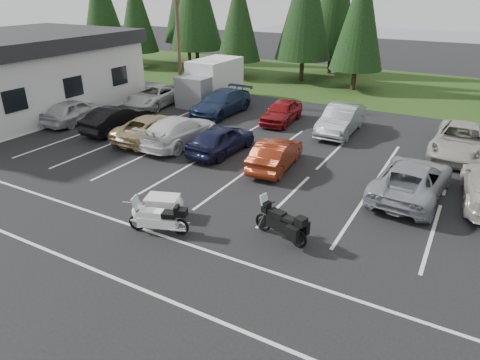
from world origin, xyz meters
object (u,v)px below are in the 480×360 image
Objects in this scene: car_near_1 at (117,119)px; adventure_motorcycle at (281,220)px; car_near_3 at (180,131)px; car_near_2 at (154,128)px; car_far_4 at (461,140)px; building at (6,74)px; car_near_4 at (221,139)px; car_near_6 at (412,179)px; box_truck at (208,82)px; car_near_0 at (74,111)px; car_far_0 at (155,96)px; car_far_2 at (282,111)px; cargo_trailer at (163,206)px; car_far_1 at (221,103)px; touring_motorcycle at (158,216)px; utility_pole at (178,33)px; car_near_5 at (276,154)px; car_far_3 at (341,120)px.

adventure_motorcycle is (13.04, -5.98, -0.01)m from car_near_1.
car_near_2 is at bearing 5.46° from car_near_3.
building is at bearing -166.08° from car_far_4.
car_near_4 is 0.81× the size of car_near_6.
car_near_2 is at bearing -76.25° from box_truck.
car_far_0 is at bearing -111.84° from car_near_0.
car_near_2 is 7.41m from car_far_0.
car_far_2 is 2.37× the size of cargo_trailer.
car_far_1 reaches higher than adventure_motorcycle.
car_near_2 is at bearing 4.90° from car_near_4.
car_near_3 reaches higher than touring_motorcycle.
building reaches higher than car_far_1.
car_near_0 is at bearing -117.49° from box_truck.
adventure_motorcycle is at bearing 138.56° from car_near_4.
car_near_6 is 0.96× the size of car_far_4.
car_far_0 is (-1.82, 5.51, -0.02)m from car_near_1.
car_near_3 is at bearing 158.77° from adventure_motorcycle.
box_truck is at bearing -65.63° from car_near_3.
car_far_1 is (-3.76, 6.08, 0.03)m from car_near_4.
touring_motorcycle is at bearing -55.12° from car_far_0.
car_far_0 is 5.19m from car_far_1.
car_near_6 is 19.04m from car_far_0.
car_near_6 is 6.14m from car_far_4.
car_far_1 is 0.95× the size of car_far_4.
utility_pole is at bearing 166.79° from car_far_2.
car_near_4 is 3.22m from car_near_5.
car_near_0 reaches higher than cargo_trailer.
car_far_3 is 0.87× the size of car_far_4.
box_truck is 1.02× the size of car_far_4.
car_near_5 is 7.24m from touring_motorcycle.
car_near_6 is (13.33, -0.32, 0.03)m from car_near_2.
adventure_motorcycle is (5.48, -12.20, 0.03)m from car_far_2.
utility_pole is 10.40m from car_near_3.
car_far_0 is at bearing -28.71° from car_near_4.
building reaches higher than car_near_5.
car_near_6 is 2.23× the size of touring_motorcycle.
car_near_2 is 7.39m from car_near_5.
car_far_4 reaches higher than car_far_2.
utility_pole is at bearing -80.78° from car_near_1.
cargo_trailer is at bearing -65.74° from car_far_1.
car_near_3 is 1.01× the size of car_far_0.
adventure_motorcycle is at bearing 110.85° from car_near_5.
car_far_1 is (3.35, 6.00, 0.03)m from car_near_1.
car_far_3 reaches higher than car_far_1.
car_far_1 reaches higher than car_near_2.
car_far_4 reaches higher than cargo_trailer.
car_near_4 reaches higher than car_near_2.
cargo_trailer is (-7.59, -6.13, -0.34)m from car_near_6.
utility_pole is 5.27× the size of cargo_trailer.
adventure_motorcycle is (22.19, -5.70, -1.73)m from building.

